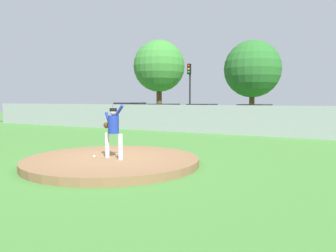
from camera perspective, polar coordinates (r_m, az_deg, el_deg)
name	(u,v)px	position (r m, az deg, el deg)	size (l,w,h in m)	color
ground_plane	(194,142)	(15.16, 4.54, -2.83)	(80.00, 80.00, 0.00)	#427A33
asphalt_strip	(245,128)	(23.14, 13.16, -0.38)	(44.00, 7.00, 0.01)	#2B2B2D
pitchers_mound	(112,161)	(10.03, -9.65, -6.03)	(5.18, 5.18, 0.22)	brown
pitcher_youth	(113,128)	(9.72, -9.47, -0.27)	(0.79, 0.32, 1.59)	silver
baseball	(94,157)	(10.07, -12.67, -5.18)	(0.07, 0.07, 0.07)	white
chainlink_fence	(223,120)	(18.79, 9.54, 1.08)	(39.01, 0.07, 1.75)	gray
parked_car_champagne	(130,114)	(26.98, -6.56, 2.15)	(1.94, 4.69, 1.73)	tan
parked_car_burgundy	(202,115)	(24.65, 5.93, 1.85)	(2.12, 4.51, 1.65)	maroon
parked_car_red	(255,117)	(22.71, 14.77, 1.47)	(2.15, 4.29, 1.65)	#A81919
parked_car_white	(164,115)	(26.04, -0.68, 1.99)	(1.92, 4.13, 1.64)	silver
traffic_light_near	(190,83)	(28.89, 3.75, 7.51)	(0.28, 0.46, 5.05)	black
tree_broad_right	(159,66)	(35.37, -1.55, 10.29)	(5.42, 5.42, 8.23)	#4C331E
tree_broad_left	(252,69)	(31.91, 14.42, 9.52)	(5.27, 5.27, 7.44)	#4C331E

